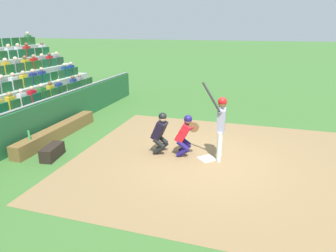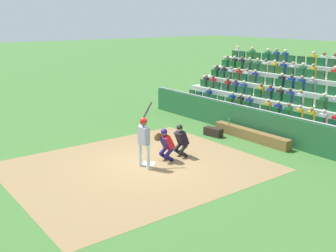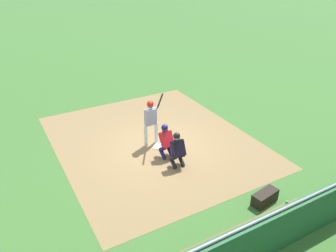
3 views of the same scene
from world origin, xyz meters
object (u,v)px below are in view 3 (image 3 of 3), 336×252
object	(u,v)px
catcher_crouching	(166,139)
home_plate_umpire	(178,148)
water_bottle_on_bench	(286,205)
dugout_bench	(248,233)
equipment_duffel_bag	(265,197)
batter_at_plate	(151,118)
home_plate_marker	(159,146)

from	to	relation	value
catcher_crouching	home_plate_umpire	distance (m)	0.75
catcher_crouching	water_bottle_on_bench	size ratio (longest dim) A/B	4.58
home_plate_umpire	dugout_bench	size ratio (longest dim) A/B	0.33
dugout_bench	equipment_duffel_bag	distance (m)	1.66
water_bottle_on_bench	catcher_crouching	bearing A→B (deg)	104.84
water_bottle_on_bench	equipment_duffel_bag	xyz separation A→B (m)	(0.11, 0.84, -0.39)
batter_at_plate	dugout_bench	xyz separation A→B (m)	(-0.04, -5.51, -0.92)
home_plate_umpire	equipment_duffel_bag	xyz separation A→B (m)	(1.27, -2.91, -0.51)
dugout_bench	water_bottle_on_bench	distance (m)	1.36
home_plate_marker	home_plate_umpire	xyz separation A→B (m)	(-0.06, -1.43, 0.69)
equipment_duffel_bag	water_bottle_on_bench	bearing A→B (deg)	-106.24
home_plate_umpire	batter_at_plate	bearing A→B (deg)	93.69
catcher_crouching	water_bottle_on_bench	bearing A→B (deg)	-75.16
catcher_crouching	equipment_duffel_bag	xyz separation A→B (m)	(1.30, -3.65, -0.52)
dugout_bench	batter_at_plate	bearing A→B (deg)	89.58
home_plate_marker	dugout_bench	world-z (taller)	dugout_bench
home_plate_marker	home_plate_umpire	distance (m)	1.59
dugout_bench	water_bottle_on_bench	world-z (taller)	water_bottle_on_bench
equipment_duffel_bag	batter_at_plate	bearing A→B (deg)	97.66
home_plate_umpire	water_bottle_on_bench	size ratio (longest dim) A/B	4.65
batter_at_plate	home_plate_umpire	distance (m)	1.80
dugout_bench	water_bottle_on_bench	size ratio (longest dim) A/B	14.28
home_plate_marker	equipment_duffel_bag	bearing A→B (deg)	-74.39
catcher_crouching	home_plate_umpire	bearing A→B (deg)	-87.69
batter_at_plate	equipment_duffel_bag	xyz separation A→B (m)	(1.38, -4.65, -0.95)
home_plate_marker	equipment_duffel_bag	size ratio (longest dim) A/B	0.52
home_plate_umpire	water_bottle_on_bench	xyz separation A→B (m)	(1.16, -3.75, -0.12)
home_plate_marker	catcher_crouching	distance (m)	0.98
catcher_crouching	home_plate_umpire	xyz separation A→B (m)	(0.03, -0.75, -0.01)
home_plate_marker	equipment_duffel_bag	world-z (taller)	equipment_duffel_bag
home_plate_umpire	dugout_bench	bearing A→B (deg)	-92.32
home_plate_umpire	home_plate_marker	bearing A→B (deg)	87.71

